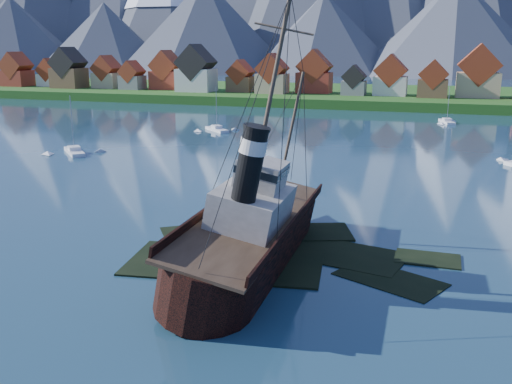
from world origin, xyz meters
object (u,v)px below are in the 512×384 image
(sailboat_a, at_px, (74,152))
(sailboat_c, at_px, (217,130))
(sailboat_e, at_px, (447,122))
(tugboat_wreck, at_px, (250,227))

(sailboat_a, xyz_separation_m, sailboat_c, (14.79, 35.09, 0.00))
(sailboat_a, bearing_deg, sailboat_e, 0.16)
(tugboat_wreck, relative_size, sailboat_c, 2.87)
(sailboat_a, height_order, sailboat_e, sailboat_a)
(tugboat_wreck, relative_size, sailboat_e, 3.13)
(tugboat_wreck, distance_m, sailboat_a, 64.13)
(sailboat_a, height_order, sailboat_c, sailboat_a)
(sailboat_e, bearing_deg, sailboat_a, -149.80)
(tugboat_wreck, bearing_deg, sailboat_e, 79.25)
(sailboat_c, bearing_deg, sailboat_a, -159.43)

